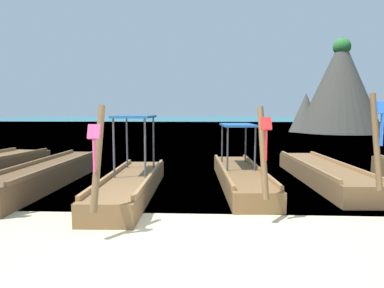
% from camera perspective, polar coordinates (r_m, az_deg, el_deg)
% --- Properties ---
extents(ground, '(120.00, 120.00, 0.00)m').
position_cam_1_polar(ground, '(6.19, -1.41, -14.48)').
color(ground, beige).
extents(sea_water, '(120.00, 120.00, 0.00)m').
position_cam_1_polar(sea_water, '(66.84, 2.45, 3.81)').
color(sea_water, '#147A89').
rests_on(sea_water, ground).
extents(longtail_boat_turquoise_ribbon, '(1.04, 6.57, 2.61)m').
position_cam_1_polar(longtail_boat_turquoise_ribbon, '(10.53, -23.10, -4.73)').
color(longtail_boat_turquoise_ribbon, brown).
rests_on(longtail_boat_turquoise_ribbon, ground).
extents(longtail_boat_pink_ribbon, '(1.24, 5.63, 2.24)m').
position_cam_1_polar(longtail_boat_pink_ribbon, '(8.71, -10.27, -6.45)').
color(longtail_boat_pink_ribbon, brown).
rests_on(longtail_boat_pink_ribbon, ground).
extents(longtail_boat_red_ribbon, '(1.39, 6.13, 2.23)m').
position_cam_1_polar(longtail_boat_red_ribbon, '(9.75, 8.16, -5.22)').
color(longtail_boat_red_ribbon, brown).
rests_on(longtail_boat_red_ribbon, ground).
extents(longtail_boat_blue_ribbon, '(1.30, 6.21, 2.51)m').
position_cam_1_polar(longtail_boat_blue_ribbon, '(10.81, 21.18, -4.62)').
color(longtail_boat_blue_ribbon, brown).
rests_on(longtail_boat_blue_ribbon, ground).
extents(karst_rock, '(8.55, 7.90, 9.22)m').
position_cam_1_polar(karst_rock, '(36.01, 23.47, 8.90)').
color(karst_rock, '#47443D').
rests_on(karst_rock, ground).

